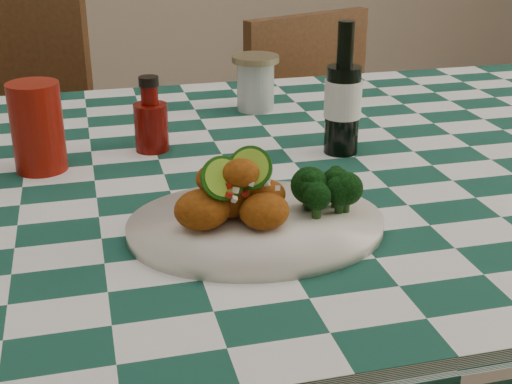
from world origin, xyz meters
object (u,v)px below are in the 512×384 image
object	(u,v)px
red_tumbler	(37,127)
ketchup_bottle	(151,114)
fried_chicken_pile	(239,191)
beer_bottle	(343,89)
plate	(256,226)
wooden_chair_right	(345,185)
dining_table	(234,376)
mason_jar	(256,83)

from	to	relation	value
red_tumbler	ketchup_bottle	size ratio (longest dim) A/B	1.10
fried_chicken_pile	beer_bottle	distance (m)	0.34
ketchup_bottle	red_tumbler	bearing A→B (deg)	-164.85
plate	wooden_chair_right	world-z (taller)	wooden_chair_right
dining_table	wooden_chair_right	xyz separation A→B (m)	(0.46, 0.68, 0.04)
plate	mason_jar	xyz separation A→B (m)	(0.13, 0.52, 0.04)
fried_chicken_pile	mason_jar	size ratio (longest dim) A/B	1.21
fried_chicken_pile	red_tumbler	world-z (taller)	red_tumbler
fried_chicken_pile	mason_jar	xyz separation A→B (m)	(0.15, 0.52, -0.01)
dining_table	plate	distance (m)	0.46
beer_bottle	red_tumbler	bearing A→B (deg)	175.33
beer_bottle	wooden_chair_right	xyz separation A→B (m)	(0.27, 0.65, -0.46)
red_tumbler	dining_table	bearing A→B (deg)	-13.16
dining_table	red_tumbler	xyz separation A→B (m)	(-0.28, 0.07, 0.46)
mason_jar	wooden_chair_right	bearing A→B (deg)	47.71
fried_chicken_pile	ketchup_bottle	size ratio (longest dim) A/B	1.04
plate	beer_bottle	size ratio (longest dim) A/B	1.52
plate	ketchup_bottle	xyz separation A→B (m)	(-0.09, 0.34, 0.05)
red_tumbler	mason_jar	distance (m)	0.46
fried_chicken_pile	ketchup_bottle	distance (m)	0.34
dining_table	beer_bottle	distance (m)	0.53
ketchup_bottle	beer_bottle	size ratio (longest dim) A/B	0.58
dining_table	beer_bottle	xyz separation A→B (m)	(0.19, 0.03, 0.50)
ketchup_bottle	mason_jar	xyz separation A→B (m)	(0.22, 0.18, -0.01)
ketchup_bottle	beer_bottle	xyz separation A→B (m)	(0.30, -0.09, 0.04)
dining_table	ketchup_bottle	distance (m)	0.48
dining_table	fried_chicken_pile	world-z (taller)	fried_chicken_pile
wooden_chair_right	beer_bottle	bearing A→B (deg)	-133.16
plate	ketchup_bottle	bearing A→B (deg)	105.00
mason_jar	wooden_chair_right	xyz separation A→B (m)	(0.35, 0.38, -0.40)
red_tumbler	beer_bottle	size ratio (longest dim) A/B	0.64
plate	fried_chicken_pile	size ratio (longest dim) A/B	2.51
beer_bottle	dining_table	bearing A→B (deg)	-171.87
red_tumbler	mason_jar	size ratio (longest dim) A/B	1.28
plate	red_tumbler	distance (m)	0.40
plate	red_tumbler	world-z (taller)	red_tumbler
dining_table	red_tumbler	bearing A→B (deg)	166.84
wooden_chair_right	mason_jar	bearing A→B (deg)	-152.67
red_tumbler	beer_bottle	xyz separation A→B (m)	(0.47, -0.04, 0.04)
plate	red_tumbler	bearing A→B (deg)	132.35
beer_bottle	wooden_chair_right	bearing A→B (deg)	67.22
wooden_chair_right	ketchup_bottle	bearing A→B (deg)	-155.55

